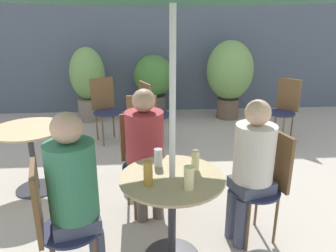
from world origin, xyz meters
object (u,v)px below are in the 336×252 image
bistro_chair_0 (266,177)px  beer_glass_2 (195,161)px  seated_person_1 (145,143)px  beer_glass_3 (158,158)px  bistro_chair_5 (105,104)px  potted_plant_1 (154,82)px  beer_glass_1 (189,178)px  bistro_chair_1 (141,153)px  seated_person_2 (75,188)px  beer_glass_0 (148,173)px  bistro_chair_4 (142,129)px  bistro_chair_2 (54,219)px  cafe_table_near (172,198)px  cafe_table_far (31,144)px  bistro_chair_6 (285,105)px  potted_plant_2 (230,73)px  bistro_chair_3 (151,108)px  seated_person_0 (252,160)px  potted_plant_0 (88,80)px

bistro_chair_0 → beer_glass_2: (-0.61, -0.14, 0.23)m
seated_person_1 → beer_glass_3: seated_person_1 is taller
bistro_chair_5 → potted_plant_1: 1.33m
beer_glass_1 → bistro_chair_0: bearing=30.5°
bistro_chair_1 → seated_person_2: (-0.42, -0.98, 0.20)m
beer_glass_0 → beer_glass_3: beer_glass_0 is taller
bistro_chair_4 → bistro_chair_2: bearing=-103.9°
cafe_table_near → bistro_chair_0: size_ratio=0.82×
beer_glass_2 → potted_plant_1: bearing=92.9°
bistro_chair_1 → bistro_chair_4: bearing=73.3°
cafe_table_far → bistro_chair_6: size_ratio=0.81×
seated_person_2 → cafe_table_far: bearing=12.1°
potted_plant_1 → bistro_chair_0: bearing=-77.2°
cafe_table_far → bistro_chair_5: (0.61, 1.47, 0.03)m
cafe_table_far → beer_glass_2: 1.92m
bistro_chair_2 → seated_person_1: 1.08m
beer_glass_1 → beer_glass_3: 0.41m
bistro_chair_2 → potted_plant_2: size_ratio=0.67×
bistro_chair_0 → bistro_chair_6: bearing=137.4°
cafe_table_far → bistro_chair_0: bistro_chair_0 is taller
bistro_chair_6 → bistro_chair_3: bearing=-128.4°
bistro_chair_2 → bistro_chair_4: 1.80m
seated_person_0 → beer_glass_1: seated_person_0 is taller
bistro_chair_2 → seated_person_2: (0.14, 0.04, 0.20)m
bistro_chair_5 → bistro_chair_2: bearing=-116.3°
bistro_chair_3 → bistro_chair_4: same height
bistro_chair_5 → bistro_chair_4: bearing=-91.1°
bistro_chair_6 → seated_person_2: 3.62m
bistro_chair_3 → beer_glass_3: 2.18m
cafe_table_far → beer_glass_3: beer_glass_3 is taller
cafe_table_far → seated_person_2: size_ratio=0.60×
cafe_table_near → seated_person_1: 0.70m
seated_person_0 → beer_glass_0: size_ratio=6.91×
bistro_chair_1 → potted_plant_2: bearing=44.6°
bistro_chair_1 → cafe_table_near: bearing=-90.0°
bistro_chair_2 → seated_person_2: seated_person_2 is taller
seated_person_2 → bistro_chair_5: bearing=-13.8°
bistro_chair_5 → beer_glass_3: (0.68, -2.47, 0.22)m
cafe_table_near → bistro_chair_5: bearing=106.2°
cafe_table_near → potted_plant_1: potted_plant_1 is taller
bistro_chair_0 → beer_glass_3: (-0.88, -0.05, 0.22)m
bistro_chair_2 → potted_plant_1: size_ratio=0.82×
bistro_chair_2 → beer_glass_3: bearing=-75.8°
bistro_chair_2 → bistro_chair_1: bearing=-45.0°
bistro_chair_0 → bistro_chair_5: size_ratio=1.00×
cafe_table_far → bistro_chair_1: bearing=-18.4°
bistro_chair_0 → potted_plant_0: potted_plant_0 is taller
bistro_chair_3 → seated_person_1: bearing=153.6°
bistro_chair_4 → bistro_chair_5: same height
bistro_chair_1 → bistro_chair_5: size_ratio=1.00×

